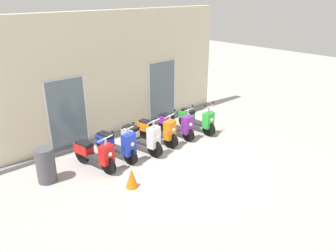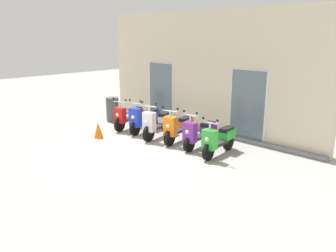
# 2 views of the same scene
# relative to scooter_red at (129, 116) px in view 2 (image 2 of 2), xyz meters

# --- Properties ---
(ground_plane) EXTENTS (40.00, 40.00, 0.00)m
(ground_plane) POSITION_rel_scooter_red_xyz_m (1.99, -1.31, -0.47)
(ground_plane) COLOR #A8A39E
(storefront_facade) EXTENTS (9.02, 0.50, 4.12)m
(storefront_facade) POSITION_rel_scooter_red_xyz_m (1.99, 1.76, 1.52)
(storefront_facade) COLOR beige
(storefront_facade) RESTS_ON ground_plane
(scooter_red) EXTENTS (0.69, 1.57, 1.19)m
(scooter_red) POSITION_rel_scooter_red_xyz_m (0.00, 0.00, 0.00)
(scooter_red) COLOR black
(scooter_red) RESTS_ON ground_plane
(scooter_blue) EXTENTS (0.64, 1.62, 1.24)m
(scooter_blue) POSITION_rel_scooter_red_xyz_m (0.77, 0.05, 0.02)
(scooter_blue) COLOR black
(scooter_blue) RESTS_ON ground_plane
(scooter_white) EXTENTS (0.67, 1.61, 1.28)m
(scooter_white) POSITION_rel_scooter_red_xyz_m (1.59, -0.09, 0.04)
(scooter_white) COLOR black
(scooter_white) RESTS_ON ground_plane
(scooter_orange) EXTENTS (0.69, 1.63, 1.22)m
(scooter_orange) POSITION_rel_scooter_red_xyz_m (2.36, 0.08, -0.01)
(scooter_orange) COLOR black
(scooter_orange) RESTS_ON ground_plane
(scooter_purple) EXTENTS (0.52, 1.59, 1.22)m
(scooter_purple) POSITION_rel_scooter_red_xyz_m (3.22, 0.09, -0.02)
(scooter_purple) COLOR black
(scooter_purple) RESTS_ON ground_plane
(scooter_green) EXTENTS (0.51, 1.59, 1.18)m
(scooter_green) POSITION_rel_scooter_red_xyz_m (4.05, -0.09, -0.01)
(scooter_green) COLOR black
(scooter_green) RESTS_ON ground_plane
(traffic_cone) EXTENTS (0.32, 0.32, 0.52)m
(traffic_cone) POSITION_rel_scooter_red_xyz_m (0.19, -1.47, -0.21)
(traffic_cone) COLOR orange
(traffic_cone) RESTS_ON ground_plane
(trash_bin) EXTENTS (0.49, 0.49, 0.94)m
(trash_bin) POSITION_rel_scooter_red_xyz_m (-1.29, 0.26, -0.00)
(trash_bin) COLOR #4C4C51
(trash_bin) RESTS_ON ground_plane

